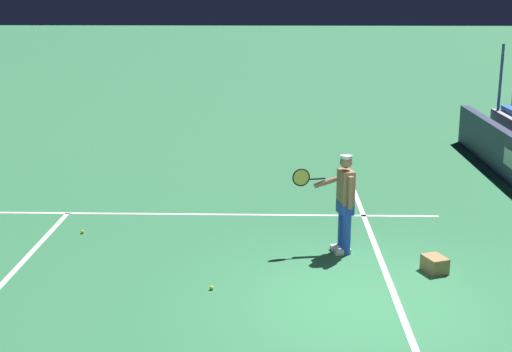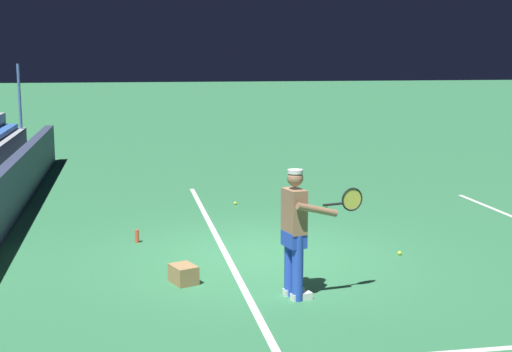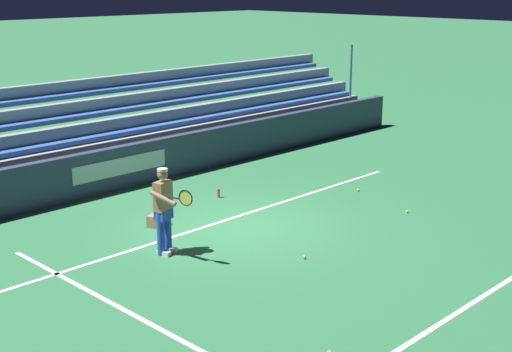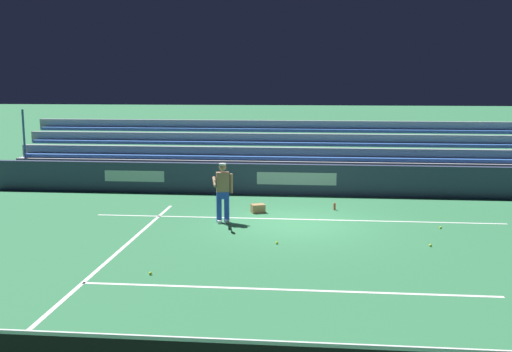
{
  "view_description": "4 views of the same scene",
  "coord_description": "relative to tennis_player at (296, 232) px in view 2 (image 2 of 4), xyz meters",
  "views": [
    {
      "loc": [
        -9.58,
        1.29,
        4.42
      ],
      "look_at": [
        1.71,
        1.6,
        1.44
      ],
      "focal_mm": 50.0,
      "sensor_mm": 36.0,
      "label": 1
    },
    {
      "loc": [
        10.85,
        -2.03,
        3.14
      ],
      "look_at": [
        -0.34,
        0.03,
        1.23
      ],
      "focal_mm": 50.0,
      "sensor_mm": 36.0,
      "label": 2
    },
    {
      "loc": [
        10.13,
        10.53,
        5.18
      ],
      "look_at": [
        0.1,
        0.65,
        1.29
      ],
      "focal_mm": 50.0,
      "sensor_mm": 36.0,
      "label": 3
    },
    {
      "loc": [
        -0.49,
        16.66,
        4.05
      ],
      "look_at": [
        1.13,
        0.08,
        1.36
      ],
      "focal_mm": 42.0,
      "sensor_mm": 36.0,
      "label": 4
    }
  ],
  "objects": [
    {
      "name": "ground_plane",
      "position": [
        -2.08,
        -0.12,
        -0.89
      ],
      "size": [
        160.0,
        160.0,
        0.0
      ],
      "primitive_type": "plane",
      "color": "#337A4C"
    },
    {
      "name": "court_baseline_white",
      "position": [
        -2.08,
        -0.62,
        -0.89
      ],
      "size": [
        12.0,
        0.1,
        0.01
      ],
      "primitive_type": "cube",
      "color": "white",
      "rests_on": "ground"
    },
    {
      "name": "tennis_player",
      "position": [
        0.0,
        0.0,
        0.0
      ],
      "size": [
        0.59,
        1.06,
        1.71
      ],
      "color": "blue",
      "rests_on": "ground"
    },
    {
      "name": "ball_box_cardboard",
      "position": [
        -0.88,
        -1.41,
        -0.76
      ],
      "size": [
        0.48,
        0.43,
        0.26
      ],
      "primitive_type": "cube",
      "rotation": [
        0.0,
        0.0,
        0.38
      ],
      "color": "#A87F51",
      "rests_on": "ground"
    },
    {
      "name": "tennis_ball_near_player",
      "position": [
        -5.45,
        1.98,
        -0.86
      ],
      "size": [
        0.07,
        0.07,
        0.07
      ],
      "primitive_type": "sphere",
      "color": "#CCE533",
      "rests_on": "ground"
    },
    {
      "name": "tennis_ball_on_baseline",
      "position": [
        -6.07,
        0.13,
        -0.86
      ],
      "size": [
        0.07,
        0.07,
        0.07
      ],
      "primitive_type": "sphere",
      "color": "#CCE533",
      "rests_on": "ground"
    },
    {
      "name": "tennis_ball_toward_net",
      "position": [
        -1.68,
        2.12,
        -0.86
      ],
      "size": [
        0.07,
        0.07,
        0.07
      ],
      "primitive_type": "sphere",
      "color": "#CCE533",
      "rests_on": "ground"
    },
    {
      "name": "water_bottle",
      "position": [
        -3.24,
        -2.01,
        -0.78
      ],
      "size": [
        0.07,
        0.07,
        0.22
      ],
      "primitive_type": "cylinder",
      "color": "#EA4C33",
      "rests_on": "ground"
    }
  ]
}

